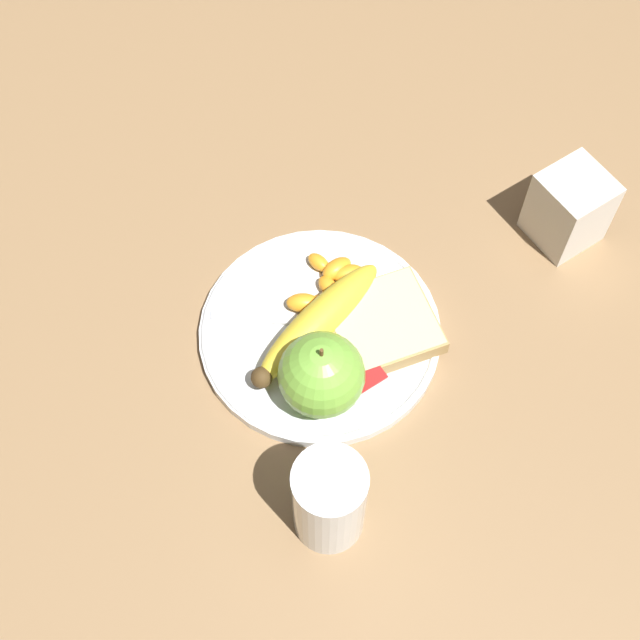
# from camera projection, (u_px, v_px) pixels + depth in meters

# --- Properties ---
(ground_plane) EXTENTS (3.00, 3.00, 0.00)m
(ground_plane) POSITION_uv_depth(u_px,v_px,m) (320.00, 335.00, 0.91)
(ground_plane) COLOR olive
(plate) EXTENTS (0.24, 0.24, 0.01)m
(plate) POSITION_uv_depth(u_px,v_px,m) (320.00, 332.00, 0.90)
(plate) COLOR silver
(plate) RESTS_ON ground_plane
(juice_glass) EXTENTS (0.06, 0.06, 0.11)m
(juice_glass) POSITION_uv_depth(u_px,v_px,m) (329.00, 501.00, 0.77)
(juice_glass) COLOR silver
(juice_glass) RESTS_ON ground_plane
(apple) EXTENTS (0.08, 0.08, 0.09)m
(apple) POSITION_uv_depth(u_px,v_px,m) (321.00, 375.00, 0.83)
(apple) COLOR #72B23D
(apple) RESTS_ON plate
(banana) EXTENTS (0.17, 0.08, 0.04)m
(banana) POSITION_uv_depth(u_px,v_px,m) (315.00, 326.00, 0.88)
(banana) COLOR yellow
(banana) RESTS_ON plate
(bread_slice) EXTENTS (0.12, 0.12, 0.02)m
(bread_slice) POSITION_uv_depth(u_px,v_px,m) (382.00, 324.00, 0.89)
(bread_slice) COLOR #AB8751
(bread_slice) RESTS_ON plate
(fork) EXTENTS (0.16, 0.13, 0.00)m
(fork) POSITION_uv_depth(u_px,v_px,m) (321.00, 322.00, 0.90)
(fork) COLOR silver
(fork) RESTS_ON plate
(jam_packet) EXTENTS (0.04, 0.03, 0.02)m
(jam_packet) POSITION_uv_depth(u_px,v_px,m) (365.00, 377.00, 0.86)
(jam_packet) COLOR silver
(jam_packet) RESTS_ON plate
(orange_segment_0) EXTENTS (0.03, 0.04, 0.02)m
(orange_segment_0) POSITION_uv_depth(u_px,v_px,m) (356.00, 286.00, 0.91)
(orange_segment_0) COLOR orange
(orange_segment_0) RESTS_ON plate
(orange_segment_1) EXTENTS (0.02, 0.03, 0.02)m
(orange_segment_1) POSITION_uv_depth(u_px,v_px,m) (333.00, 309.00, 0.90)
(orange_segment_1) COLOR orange
(orange_segment_1) RESTS_ON plate
(orange_segment_2) EXTENTS (0.04, 0.02, 0.02)m
(orange_segment_2) POSITION_uv_depth(u_px,v_px,m) (337.00, 269.00, 0.92)
(orange_segment_2) COLOR orange
(orange_segment_2) RESTS_ON plate
(orange_segment_3) EXTENTS (0.03, 0.04, 0.02)m
(orange_segment_3) POSITION_uv_depth(u_px,v_px,m) (320.00, 313.00, 0.90)
(orange_segment_3) COLOR orange
(orange_segment_3) RESTS_ON plate
(orange_segment_4) EXTENTS (0.04, 0.04, 0.02)m
(orange_segment_4) POSITION_uv_depth(u_px,v_px,m) (301.00, 304.00, 0.90)
(orange_segment_4) COLOR orange
(orange_segment_4) RESTS_ON plate
(orange_segment_5) EXTENTS (0.02, 0.03, 0.01)m
(orange_segment_5) POSITION_uv_depth(u_px,v_px,m) (319.00, 262.00, 0.93)
(orange_segment_5) COLOR orange
(orange_segment_5) RESTS_ON plate
(orange_segment_6) EXTENTS (0.04, 0.04, 0.02)m
(orange_segment_6) POSITION_uv_depth(u_px,v_px,m) (348.00, 311.00, 0.90)
(orange_segment_6) COLOR orange
(orange_segment_6) RESTS_ON plate
(orange_segment_7) EXTENTS (0.04, 0.03, 0.02)m
(orange_segment_7) POSITION_uv_depth(u_px,v_px,m) (348.00, 274.00, 0.92)
(orange_segment_7) COLOR orange
(orange_segment_7) RESTS_ON plate
(orange_segment_8) EXTENTS (0.03, 0.02, 0.02)m
(orange_segment_8) POSITION_uv_depth(u_px,v_px,m) (316.00, 303.00, 0.90)
(orange_segment_8) COLOR orange
(orange_segment_8) RESTS_ON plate
(orange_segment_9) EXTENTS (0.02, 0.03, 0.02)m
(orange_segment_9) POSITION_uv_depth(u_px,v_px,m) (329.00, 287.00, 0.91)
(orange_segment_9) COLOR orange
(orange_segment_9) RESTS_ON plate
(condiment_caddy) EXTENTS (0.07, 0.07, 0.09)m
(condiment_caddy) POSITION_uv_depth(u_px,v_px,m) (569.00, 208.00, 0.93)
(condiment_caddy) COLOR silver
(condiment_caddy) RESTS_ON ground_plane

